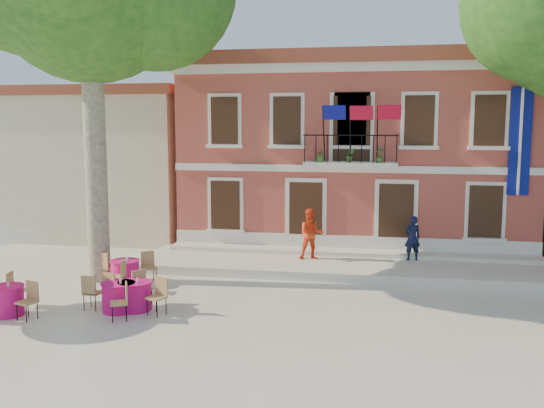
{
  "coord_description": "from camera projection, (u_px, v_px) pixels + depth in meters",
  "views": [
    {
      "loc": [
        3.17,
        -15.54,
        4.9
      ],
      "look_at": [
        -0.38,
        3.5,
        2.32
      ],
      "focal_mm": 40.0,
      "sensor_mm": 36.0,
      "label": 1
    }
  ],
  "objects": [
    {
      "name": "cafe_table_1",
      "position": [
        118.0,
        296.0,
        15.83
      ],
      "size": [
        1.69,
        1.87,
        0.95
      ],
      "color": "#DB145D",
      "rests_on": "ground"
    },
    {
      "name": "cafe_table_3",
      "position": [
        125.0,
        271.0,
        18.42
      ],
      "size": [
        1.86,
        1.72,
        0.95
      ],
      "color": "#DB145D",
      "rests_on": "ground"
    },
    {
      "name": "main_building",
      "position": [
        357.0,
        150.0,
        25.24
      ],
      "size": [
        13.5,
        9.59,
        7.5
      ],
      "color": "#B1463F",
      "rests_on": "ground"
    },
    {
      "name": "terrace",
      "position": [
        347.0,
        266.0,
        20.28
      ],
      "size": [
        14.0,
        3.4,
        0.3
      ],
      "primitive_type": "cube",
      "color": "silver",
      "rests_on": "ground"
    },
    {
      "name": "cafe_table_2",
      "position": [
        7.0,
        299.0,
        15.52
      ],
      "size": [
        1.83,
        1.79,
        0.95
      ],
      "color": "#DB145D",
      "rests_on": "ground"
    },
    {
      "name": "ground",
      "position": [
        262.0,
        306.0,
        16.37
      ],
      "size": [
        90.0,
        90.0,
        0.0
      ],
      "primitive_type": "plane",
      "color": "beige",
      "rests_on": "ground"
    },
    {
      "name": "pedestrian_navy",
      "position": [
        412.0,
        238.0,
        20.43
      ],
      "size": [
        0.63,
        0.49,
        1.52
      ],
      "primitive_type": "imported",
      "rotation": [
        0.0,
        0.0,
        3.39
      ],
      "color": "black",
      "rests_on": "terrace"
    },
    {
      "name": "pedestrian_orange",
      "position": [
        311.0,
        234.0,
        20.54
      ],
      "size": [
        0.96,
        0.82,
        1.73
      ],
      "primitive_type": "imported",
      "rotation": [
        0.0,
        0.0,
        0.21
      ],
      "color": "#EE421C",
      "rests_on": "terrace"
    },
    {
      "name": "neighbor_west",
      "position": [
        110.0,
        159.0,
        28.39
      ],
      "size": [
        9.4,
        9.4,
        6.4
      ],
      "color": "beige",
      "rests_on": "ground"
    },
    {
      "name": "cafe_table_0",
      "position": [
        135.0,
        295.0,
        15.96
      ],
      "size": [
        1.94,
        1.09,
        0.95
      ],
      "color": "#DB145D",
      "rests_on": "ground"
    }
  ]
}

